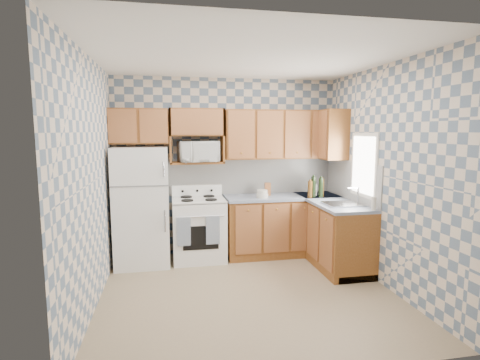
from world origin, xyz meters
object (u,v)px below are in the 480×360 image
Objects in this scene: microwave at (198,151)px; electric_kettle at (313,190)px; refrigerator at (142,206)px; stove_body at (199,230)px.

microwave is 1.84m from electric_kettle.
refrigerator reaches higher than stove_body.
stove_body is at bearing 1.78° from refrigerator.
refrigerator reaches higher than electric_kettle.
refrigerator is at bearing 179.05° from electric_kettle.
electric_kettle reaches higher than stove_body.
electric_kettle is at bearing -0.95° from refrigerator.
microwave is (0.01, 0.12, 1.15)m from stove_body.
microwave is at bearing 173.79° from electric_kettle.
microwave is 3.13× the size of electric_kettle.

